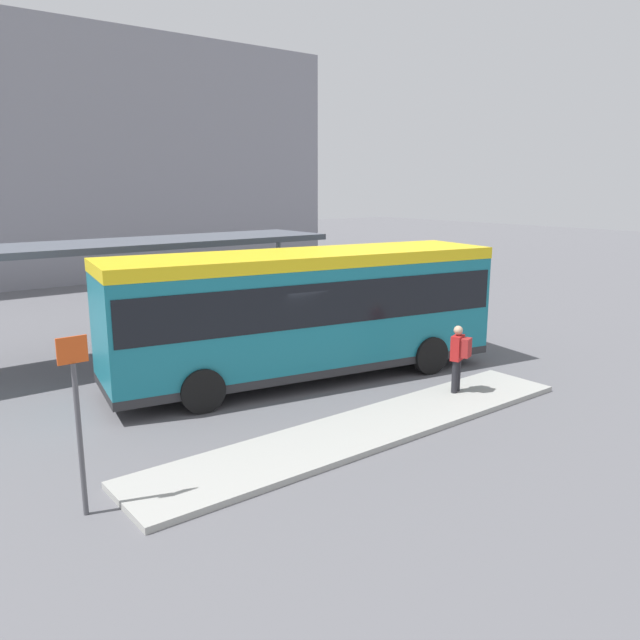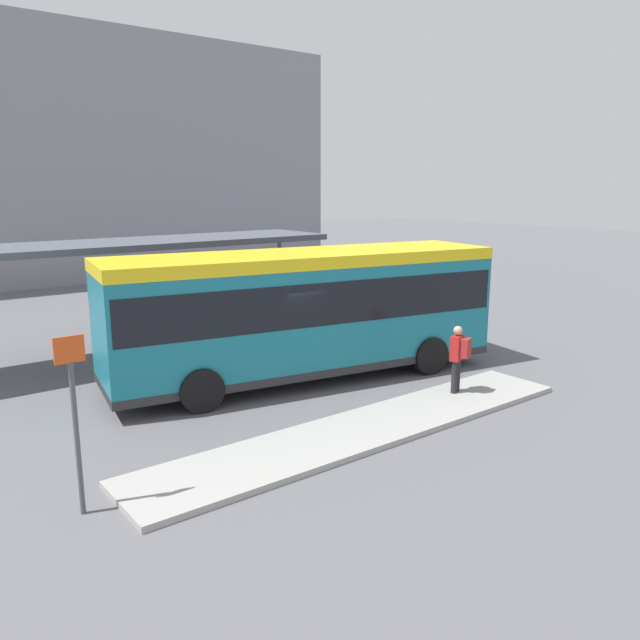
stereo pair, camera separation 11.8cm
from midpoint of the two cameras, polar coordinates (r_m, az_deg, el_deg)
ground_plane at (r=16.35m, az=-1.19°, el=-5.30°), size 120.00×120.00×0.00m
curb_island at (r=12.97m, az=4.69°, el=-9.83°), size 10.37×1.80×0.12m
city_bus at (r=15.88m, az=-1.20°, el=1.30°), size 10.37×4.27×3.29m
pedestrian_waiting at (r=14.97m, az=12.77°, el=-3.12°), size 0.46×0.50×1.61m
bicycle_red at (r=23.11m, az=12.09°, el=0.57°), size 0.48×1.67×0.72m
bicycle_white at (r=23.53m, az=10.40°, el=0.91°), size 0.48×1.80×0.78m
bicycle_blue at (r=24.19m, az=9.27°, el=1.25°), size 0.48×1.75×0.76m
station_shelter at (r=18.86m, az=-16.90°, el=6.53°), size 12.28×2.86×3.35m
platform_sign at (r=10.00m, az=-21.17°, el=-8.32°), size 0.44×0.08×2.80m
station_building at (r=39.12m, az=-20.96°, el=13.51°), size 26.29×10.80×12.66m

